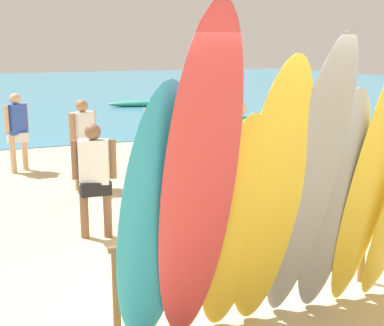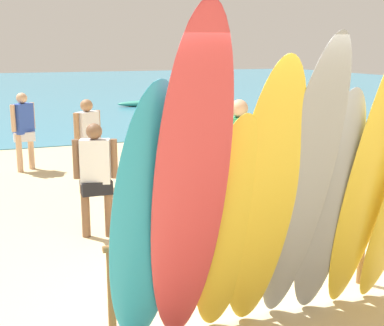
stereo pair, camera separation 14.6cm
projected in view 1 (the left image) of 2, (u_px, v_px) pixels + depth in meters
The scene contains 17 objects.
ground at pixel (51, 121), 17.78m from camera, with size 60.00×60.00×0.00m, color #D3BC8C.
ocean_water at pixel (16, 88), 31.40m from camera, with size 60.00×40.00×0.02m, color teal.
surfboard_rack at pixel (252, 245), 4.99m from camera, with size 2.74×0.07×0.78m.
surfboard_teal_0 at pixel (154, 226), 3.94m from camera, with size 0.57×0.06×2.31m, color #289EC6.
surfboard_red_1 at pixel (198, 197), 3.83m from camera, with size 0.55×0.08×2.86m, color #D13D42.
surfboard_yellow_2 at pixel (233, 230), 4.24m from camera, with size 0.50×0.07×2.05m, color yellow.
surfboard_yellow_3 at pixel (269, 204), 4.24m from camera, with size 0.56×0.08×2.48m, color yellow.
surfboard_grey_4 at pixel (307, 191), 4.32m from camera, with size 0.49×0.06×2.68m, color #999EA3.
surfboard_grey_5 at pixel (332, 207), 4.61m from camera, with size 0.51×0.06×2.18m, color #999EA3.
surfboard_yellow_6 at pixel (376, 171), 4.57m from camera, with size 0.50×0.06×2.84m, color yellow.
beachgoer_midbeach at pixel (94, 173), 6.72m from camera, with size 0.54×0.29×1.49m.
beachgoer_photographing at pixel (17, 127), 10.36m from camera, with size 0.47×0.41×1.55m.
beachgoer_strolling at pixel (237, 154), 7.18m from camera, with size 0.54×0.44×1.74m.
beachgoer_by_water at pixel (83, 138), 9.10m from camera, with size 0.50×0.38×1.55m.
beachgoer_near_rack at pixel (157, 130), 10.11m from camera, with size 0.56×0.27×1.51m.
beach_chair_red at pixel (382, 185), 7.77m from camera, with size 0.69×0.78×0.83m.
distant_boat at pixel (153, 103), 21.99m from camera, with size 3.74×1.16×0.30m.
Camera 1 is at (-2.30, -4.15, 2.42)m, focal length 49.76 mm.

